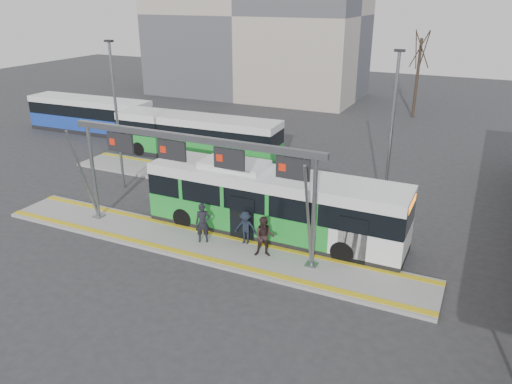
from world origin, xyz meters
TOP-DOWN VIEW (x-y plane):
  - ground at (0.00, 0.00)m, footprint 120.00×120.00m
  - platform_main at (0.00, 0.00)m, footprint 22.00×3.00m
  - platform_second at (-4.00, 8.00)m, footprint 20.00×3.00m
  - tactile_main at (0.00, 0.00)m, footprint 22.00×2.65m
  - tactile_second at (-4.00, 9.15)m, footprint 20.00×0.35m
  - gantry at (-0.35, 0.25)m, footprint 13.00×1.68m
  - apartment_block at (-14.00, 36.00)m, footprint 24.50×12.50m
  - hero_bus at (2.64, 2.62)m, footprint 12.94×2.78m
  - bg_bus_green at (-7.28, 11.74)m, footprint 12.45×3.14m
  - bg_bus_blue at (-19.51, 14.08)m, footprint 11.34×2.93m
  - passenger_a at (0.05, 0.23)m, footprint 0.84×0.73m
  - passenger_b at (3.27, 0.20)m, footprint 1.13×1.02m
  - passenger_c at (1.96, 0.94)m, footprint 1.13×0.75m
  - tree_left at (-5.18, 32.88)m, footprint 1.40×1.40m
  - tree_mid at (4.84, 31.71)m, footprint 1.40×1.40m
  - tree_far at (-25.92, 31.60)m, footprint 1.40×1.40m
  - lamp_west at (-8.27, 4.55)m, footprint 0.50×0.25m
  - lamp_east at (7.21, 6.92)m, footprint 0.50×0.25m

SIDE VIEW (x-z plane):
  - ground at x=0.00m, z-range 0.00..0.00m
  - platform_main at x=0.00m, z-range 0.00..0.15m
  - platform_second at x=-4.00m, z-range 0.00..0.15m
  - tactile_main at x=0.00m, z-range 0.15..0.17m
  - tactile_second at x=-4.00m, z-range 0.15..0.17m
  - passenger_c at x=1.96m, z-range 0.15..1.78m
  - passenger_b at x=3.27m, z-range 0.15..2.06m
  - passenger_a at x=0.05m, z-range 0.15..2.10m
  - bg_bus_blue at x=-19.51m, z-range -0.02..2.92m
  - bg_bus_green at x=-7.28m, z-range -0.02..3.07m
  - hero_bus at x=2.64m, z-range -0.15..3.40m
  - gantry at x=-0.35m, z-range 1.70..6.90m
  - lamp_east at x=7.21m, z-range 0.24..9.04m
  - lamp_west at x=-8.27m, z-range 0.24..9.08m
  - tree_mid at x=4.84m, z-range 2.16..10.53m
  - tree_left at x=-5.18m, z-range 2.31..11.25m
  - tree_far at x=-25.92m, z-range 2.33..11.32m
  - apartment_block at x=-14.00m, z-range 0.01..18.41m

